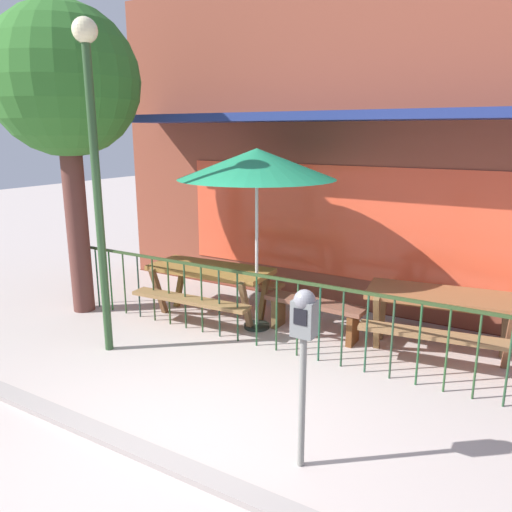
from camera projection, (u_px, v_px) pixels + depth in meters
ground at (186, 434)px, 4.54m from camera, size 40.00×40.00×0.00m
pub_storefront at (355, 147)px, 7.43m from camera, size 8.59×1.42×4.93m
patio_fence_front at (287, 303)px, 6.06m from camera, size 7.24×0.04×0.97m
picnic_table_left at (210, 278)px, 7.27m from camera, size 1.89×1.48×0.79m
picnic_table_right at (442, 306)px, 6.09m from camera, size 1.98×1.61×0.79m
patio_umbrella at (257, 165)px, 6.47m from camera, size 2.09×2.09×2.48m
patio_bench at (314, 310)px, 6.70m from camera, size 1.41×0.38×0.48m
parking_meter_near at (304, 333)px, 3.84m from camera, size 0.18×0.17×1.53m
street_tree at (65, 85)px, 6.92m from camera, size 2.09×2.09×4.43m
street_lamp at (94, 144)px, 5.71m from camera, size 0.28×0.28×3.90m
curb_edge at (155, 459)px, 4.20m from camera, size 12.02×0.20×0.11m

